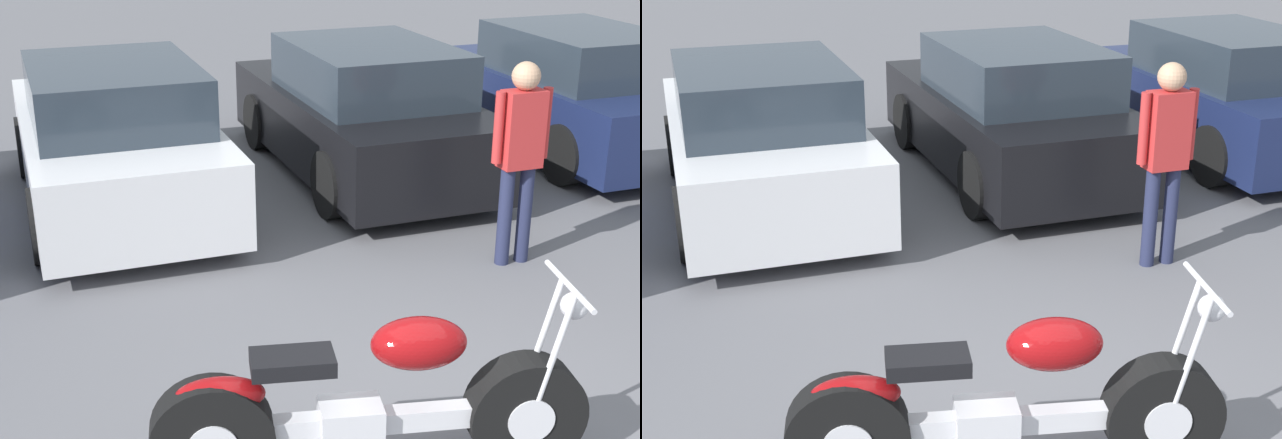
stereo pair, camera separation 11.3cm
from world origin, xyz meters
TOP-DOWN VIEW (x-y plane):
  - motorcycle at (-0.49, 0.04)m, footprint 2.39×0.91m
  - parked_car_white at (-1.15, 4.90)m, footprint 1.82×4.05m
  - parked_car_black at (1.55, 5.06)m, footprint 1.82×4.05m
  - parked_car_navy at (4.24, 5.14)m, footprint 1.82×4.05m
  - person_standing at (1.82, 2.32)m, footprint 0.52×0.23m

SIDE VIEW (x-z plane):
  - motorcycle at x=-0.49m, z-range -0.12..0.98m
  - parked_car_white at x=-1.15m, z-range -0.05..1.42m
  - parked_car_black at x=1.55m, z-range -0.05..1.42m
  - parked_car_navy at x=4.24m, z-range -0.05..1.42m
  - person_standing at x=1.82m, z-range 0.17..1.90m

